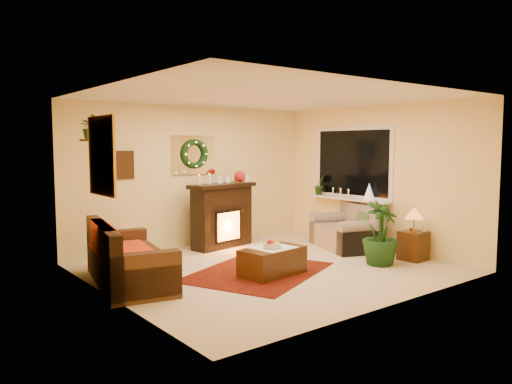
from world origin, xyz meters
TOP-DOWN VIEW (x-y plane):
  - floor at (0.00, 0.00)m, footprint 5.00×5.00m
  - ceiling at (0.00, 0.00)m, footprint 5.00×5.00m
  - wall_back at (0.00, 2.25)m, footprint 5.00×5.00m
  - wall_front at (0.00, -2.25)m, footprint 5.00×5.00m
  - wall_left at (-2.50, 0.00)m, footprint 4.50×4.50m
  - wall_right at (2.50, 0.00)m, footprint 4.50×4.50m
  - area_rug at (-0.30, -0.08)m, footprint 2.59×2.32m
  - sofa at (-2.04, 0.53)m, footprint 1.24×2.09m
  - red_throw at (-2.09, 0.64)m, footprint 0.74×1.20m
  - fireplace at (0.32, 1.78)m, footprint 1.26×0.60m
  - poinsettia at (0.69, 1.73)m, footprint 0.21×0.21m
  - mantel_candle_a at (-0.15, 1.80)m, footprint 0.06×0.06m
  - mantel_candle_b at (0.05, 1.77)m, footprint 0.07×0.07m
  - mantel_mirror at (0.00, 2.23)m, footprint 0.92×0.02m
  - wreath at (0.00, 2.19)m, footprint 0.55×0.11m
  - wall_art at (-1.35, 2.23)m, footprint 0.32×0.03m
  - gold_mirror at (-2.48, 0.30)m, footprint 0.03×0.84m
  - hanging_plant at (-2.34, 1.05)m, footprint 0.33×0.28m
  - loveseat at (2.03, 0.32)m, footprint 1.23×1.57m
  - window_frame at (2.48, 0.55)m, footprint 0.03×1.86m
  - window_glass at (2.47, 0.55)m, footprint 0.02×1.70m
  - window_sill at (2.38, 0.55)m, footprint 0.22×1.86m
  - mini_tree at (2.39, 0.06)m, footprint 0.21×0.21m
  - sill_plant at (2.35, 1.29)m, footprint 0.28×0.23m
  - side_table_round at (0.61, 1.90)m, footprint 0.60×0.60m
  - lamp_cream at (0.59, 1.90)m, footprint 0.32×0.32m
  - end_table_square at (2.21, -1.02)m, footprint 0.40×0.40m
  - lamp_tiffany at (2.19, -1.03)m, footprint 0.30×0.30m
  - coffee_table at (-0.23, -0.33)m, footprint 1.02×0.64m
  - fruit_bowl at (-0.26, -0.36)m, footprint 0.26×0.26m
  - floor_palm at (1.51, -0.90)m, footprint 1.80×1.80m

SIDE VIEW (x-z plane):
  - floor at x=0.00m, z-range 0.00..0.00m
  - area_rug at x=-0.30m, z-range 0.00..0.01m
  - coffee_table at x=-0.23m, z-range 0.01..0.41m
  - end_table_square at x=2.21m, z-range 0.03..0.51m
  - side_table_round at x=0.61m, z-range -0.02..0.67m
  - loveseat at x=2.03m, z-range 0.02..0.82m
  - sofa at x=-2.04m, z-range 0.01..0.85m
  - floor_palm at x=1.51m, z-range -1.05..1.95m
  - fruit_bowl at x=-0.26m, z-range 0.42..0.48m
  - red_throw at x=-2.09m, z-range 0.45..0.46m
  - fireplace at x=0.32m, z-range -0.01..1.11m
  - lamp_tiffany at x=2.19m, z-range 0.52..0.97m
  - window_sill at x=2.38m, z-range 0.85..0.89m
  - lamp_cream at x=0.59m, z-range 0.63..1.13m
  - mini_tree at x=2.39m, z-range 0.88..1.20m
  - sill_plant at x=2.35m, z-range 0.83..1.34m
  - mantel_candle_a at x=-0.15m, z-range 1.18..1.34m
  - mantel_candle_b at x=0.05m, z-range 1.16..1.36m
  - wall_back at x=0.00m, z-range 1.30..1.30m
  - wall_front at x=0.00m, z-range 1.30..1.30m
  - wall_left at x=-2.50m, z-range 1.30..1.30m
  - wall_right at x=2.50m, z-range 1.30..1.30m
  - poinsettia at x=0.69m, z-range 1.19..1.41m
  - wall_art at x=-1.35m, z-range 1.31..1.79m
  - window_frame at x=2.48m, z-range 0.87..2.23m
  - window_glass at x=2.47m, z-range 0.94..2.16m
  - mantel_mirror at x=0.00m, z-range 1.34..2.06m
  - wreath at x=0.00m, z-range 1.44..2.00m
  - gold_mirror at x=-2.48m, z-range 1.25..2.25m
  - hanging_plant at x=-2.34m, z-range 1.79..2.15m
  - ceiling at x=0.00m, z-range 2.60..2.60m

